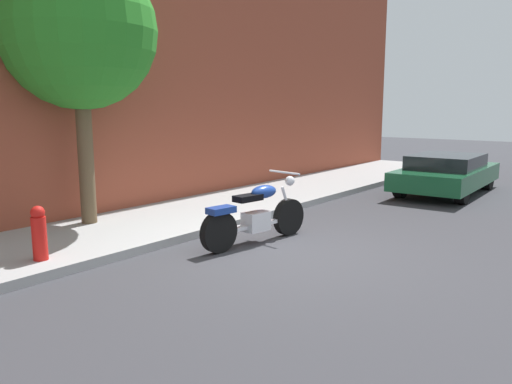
# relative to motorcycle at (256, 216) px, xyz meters

# --- Properties ---
(ground_plane) EXTENTS (60.00, 60.00, 0.00)m
(ground_plane) POSITION_rel_motorcycle_xyz_m (-0.19, -0.68, -0.46)
(ground_plane) COLOR #38383D
(sidewalk) EXTENTS (25.34, 2.56, 0.14)m
(sidewalk) POSITION_rel_motorcycle_xyz_m (-0.19, 2.24, -0.39)
(sidewalk) COLOR #9F9F9F
(sidewalk) RESTS_ON ground
(motorcycle) EXTENTS (2.23, 0.73, 1.15)m
(motorcycle) POSITION_rel_motorcycle_xyz_m (0.00, 0.00, 0.00)
(motorcycle) COLOR black
(motorcycle) RESTS_ON ground
(parked_car_green) EXTENTS (4.12, 1.91, 1.03)m
(parked_car_green) POSITION_rel_motorcycle_xyz_m (6.88, -0.88, 0.09)
(parked_car_green) COLOR black
(parked_car_green) RESTS_ON ground
(street_tree) EXTENTS (2.71, 2.71, 4.89)m
(street_tree) POSITION_rel_motorcycle_xyz_m (-1.20, 2.96, 3.05)
(street_tree) COLOR brown
(street_tree) RESTS_ON ground
(fire_hydrant) EXTENTS (0.20, 0.20, 0.91)m
(fire_hydrant) POSITION_rel_motorcycle_xyz_m (-2.93, 1.48, -0.00)
(fire_hydrant) COLOR red
(fire_hydrant) RESTS_ON ground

